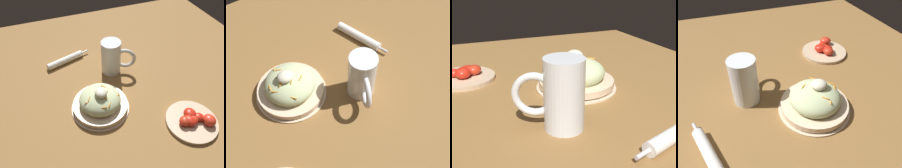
% 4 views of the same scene
% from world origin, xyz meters
% --- Properties ---
extents(ground_plane, '(1.43, 1.43, 0.00)m').
position_xyz_m(ground_plane, '(0.00, 0.00, 0.00)').
color(ground_plane, olive).
extents(salad_plate, '(0.23, 0.23, 0.11)m').
position_xyz_m(salad_plate, '(0.07, -0.18, 0.04)').
color(salad_plate, beige).
rests_on(salad_plate, ground_plane).
extents(beer_mug, '(0.10, 0.15, 0.16)m').
position_xyz_m(beer_mug, '(-0.12, -0.06, 0.07)').
color(beer_mug, white).
rests_on(beer_mug, ground_plane).
extents(napkin_roll, '(0.08, 0.21, 0.03)m').
position_xyz_m(napkin_roll, '(-0.26, -0.25, 0.02)').
color(napkin_roll, white).
rests_on(napkin_roll, ground_plane).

